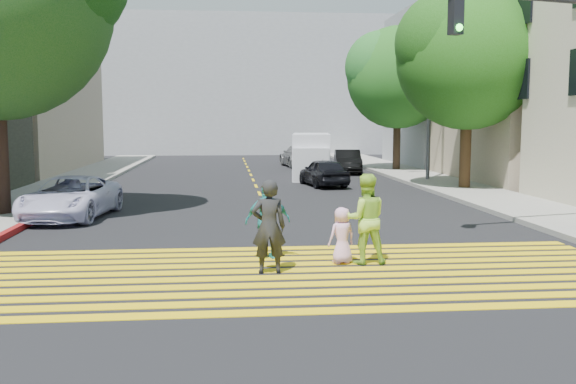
{
  "coord_description": "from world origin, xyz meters",
  "views": [
    {
      "loc": [
        -1.33,
        -10.77,
        2.95
      ],
      "look_at": [
        0.0,
        3.0,
        1.4
      ],
      "focal_mm": 40.0,
      "sensor_mm": 36.0,
      "label": 1
    }
  ],
  "objects": [
    {
      "name": "tree_right_far",
      "position": [
        8.57,
        25.52,
        5.7
      ],
      "size": [
        6.78,
        6.3,
        8.44
      ],
      "rotation": [
        0.0,
        0.0,
        -0.09
      ],
      "color": "black",
      "rests_on": "ground"
    },
    {
      "name": "traffic_signal",
      "position": [
        6.75,
        4.67,
        4.09
      ],
      "size": [
        4.21,
        1.34,
        6.31
      ],
      "rotation": [
        0.0,
        0.0,
        0.25
      ],
      "color": "black",
      "rests_on": "ground"
    },
    {
      "name": "white_van",
      "position": [
        2.97,
        21.53,
        1.08
      ],
      "size": [
        2.39,
        5.02,
        2.28
      ],
      "rotation": [
        0.0,
        0.0,
        -0.13
      ],
      "color": "silver",
      "rests_on": "ground"
    },
    {
      "name": "backdrop_block",
      "position": [
        0.0,
        48.0,
        6.0
      ],
      "size": [
        30.0,
        8.0,
        12.0
      ],
      "primitive_type": "cube",
      "color": "gray",
      "rests_on": "ground"
    },
    {
      "name": "building_right_tan",
      "position": [
        15.0,
        19.0,
        5.0
      ],
      "size": [
        10.0,
        10.0,
        10.0
      ],
      "primitive_type": "cube",
      "color": "tan",
      "rests_on": "ground"
    },
    {
      "name": "dark_car_near",
      "position": [
        3.03,
        17.64,
        0.63
      ],
      "size": [
        2.07,
        3.9,
        1.26
      ],
      "primitive_type": "imported",
      "rotation": [
        0.0,
        0.0,
        3.3
      ],
      "color": "black",
      "rests_on": "ground"
    },
    {
      "name": "pedestrian_man",
      "position": [
        -0.53,
        1.4,
        0.91
      ],
      "size": [
        0.68,
        0.45,
        1.83
      ],
      "primitive_type": "imported",
      "rotation": [
        0.0,
        0.0,
        3.17
      ],
      "color": "black",
      "rests_on": "ground"
    },
    {
      "name": "dark_car_parked",
      "position": [
        5.44,
        24.59,
        0.66
      ],
      "size": [
        1.87,
        4.12,
        1.31
      ],
      "primitive_type": "imported",
      "rotation": [
        0.0,
        0.0,
        -0.12
      ],
      "color": "black",
      "rests_on": "ground"
    },
    {
      "name": "white_sedan",
      "position": [
        -6.03,
        9.01,
        0.63
      ],
      "size": [
        2.61,
        4.76,
        1.26
      ],
      "primitive_type": "imported",
      "rotation": [
        0.0,
        0.0,
        -0.12
      ],
      "color": "silver",
      "rests_on": "ground"
    },
    {
      "name": "crosswalk",
      "position": [
        0.0,
        1.28,
        0.01
      ],
      "size": [
        13.4,
        5.3,
        0.01
      ],
      "color": "yellow",
      "rests_on": "ground"
    },
    {
      "name": "curb_red",
      "position": [
        -6.9,
        6.0,
        0.08
      ],
      "size": [
        0.2,
        8.0,
        0.16
      ],
      "primitive_type": "cube",
      "color": "maroon",
      "rests_on": "ground"
    },
    {
      "name": "sidewalk_right",
      "position": [
        8.5,
        15.0,
        0.07
      ],
      "size": [
        3.0,
        60.0,
        0.15
      ],
      "primitive_type": "cube",
      "color": "gray",
      "rests_on": "ground"
    },
    {
      "name": "tree_right_near",
      "position": [
        8.75,
        15.32,
        5.82
      ],
      "size": [
        6.59,
        6.03,
        8.6
      ],
      "rotation": [
        0.0,
        0.0,
        -0.02
      ],
      "color": "#422D16",
      "rests_on": "ground"
    },
    {
      "name": "lane_line",
      "position": [
        0.0,
        22.5,
        0.01
      ],
      "size": [
        0.12,
        34.4,
        0.01
      ],
      "color": "yellow",
      "rests_on": "ground"
    },
    {
      "name": "pedestrian_child",
      "position": [
        1.03,
        2.07,
        0.59
      ],
      "size": [
        0.67,
        0.54,
        1.18
      ],
      "primitive_type": "imported",
      "rotation": [
        0.0,
        0.0,
        3.47
      ],
      "color": "#ECADD7",
      "rests_on": "ground"
    },
    {
      "name": "silver_car",
      "position": [
        3.35,
        29.86,
        0.7
      ],
      "size": [
        2.45,
        5.01,
        1.4
      ],
      "primitive_type": "imported",
      "rotation": [
        0.0,
        0.0,
        3.24
      ],
      "color": "gray",
      "rests_on": "ground"
    },
    {
      "name": "pedestrian_woman",
      "position": [
        1.5,
        2.05,
        0.93
      ],
      "size": [
        0.92,
        0.73,
        1.87
      ],
      "primitive_type": "imported",
      "rotation": [
        0.0,
        0.0,
        3.12
      ],
      "color": "#A5DA43",
      "rests_on": "ground"
    },
    {
      "name": "pedestrian_extra",
      "position": [
        -0.46,
        2.68,
        0.82
      ],
      "size": [
        1.0,
        0.49,
        1.65
      ],
      "primitive_type": "imported",
      "rotation": [
        0.0,
        0.0,
        3.24
      ],
      "color": "teal",
      "rests_on": "ground"
    },
    {
      "name": "street_lamp",
      "position": [
        8.08,
        19.09,
        5.68
      ],
      "size": [
        2.23,
        0.64,
        9.89
      ],
      "rotation": [
        0.0,
        0.0,
        -0.2
      ],
      "color": "#5A5B63",
      "rests_on": "ground"
    },
    {
      "name": "sidewalk_left",
      "position": [
        -8.5,
        22.0,
        0.07
      ],
      "size": [
        3.0,
        40.0,
        0.15
      ],
      "primitive_type": "cube",
      "color": "gray",
      "rests_on": "ground"
    },
    {
      "name": "ground",
      "position": [
        0.0,
        0.0,
        0.0
      ],
      "size": [
        120.0,
        120.0,
        0.0
      ],
      "primitive_type": "plane",
      "color": "black"
    },
    {
      "name": "building_right_grey",
      "position": [
        15.0,
        30.0,
        5.0
      ],
      "size": [
        10.0,
        10.0,
        10.0
      ],
      "primitive_type": "cube",
      "color": "gray",
      "rests_on": "ground"
    }
  ]
}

